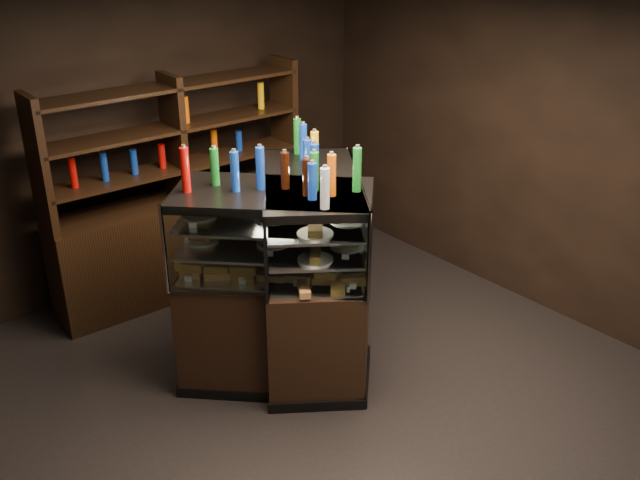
% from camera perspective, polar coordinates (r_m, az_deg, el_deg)
% --- Properties ---
extents(ground, '(5.00, 5.00, 0.00)m').
position_cam_1_polar(ground, '(5.26, -1.12, -12.87)').
color(ground, black).
rests_on(ground, ground).
extents(room_shell, '(5.02, 5.02, 3.01)m').
position_cam_1_polar(room_shell, '(4.35, -1.33, 7.75)').
color(room_shell, black).
rests_on(room_shell, ground).
extents(display_case, '(1.78, 1.53, 1.51)m').
position_cam_1_polar(display_case, '(5.36, -2.08, -5.58)').
color(display_case, black).
rests_on(display_case, ground).
extents(food_display, '(1.32, 1.12, 0.46)m').
position_cam_1_polar(food_display, '(5.08, -2.13, 0.28)').
color(food_display, '#C48B46').
rests_on(food_display, display_case).
extents(bottles_top, '(1.14, 0.99, 0.30)m').
position_cam_1_polar(bottles_top, '(4.88, -2.30, 6.04)').
color(bottles_top, black).
rests_on(bottles_top, display_case).
extents(potted_conifer, '(0.36, 0.36, 0.78)m').
position_cam_1_polar(potted_conifer, '(6.27, -1.31, -1.40)').
color(potted_conifer, black).
rests_on(potted_conifer, ground).
extents(back_shelving, '(2.37, 0.46, 2.00)m').
position_cam_1_polar(back_shelving, '(6.55, -10.96, 0.90)').
color(back_shelving, black).
rests_on(back_shelving, ground).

